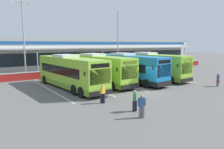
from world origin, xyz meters
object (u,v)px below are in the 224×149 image
(pedestrian_in_dark_coat, at_px, (103,93))
(pedestrian_approaching_bus, at_px, (135,100))
(coach_bus_left_centre, at_px, (97,69))
(pedestrian_with_handbag, at_px, (218,79))
(coach_bus_right_centre, at_px, (150,66))
(pedestrian_child, at_px, (142,105))
(coach_bus_centre, at_px, (128,68))
(lamp_post_west, at_px, (24,35))
(lamp_post_centre, at_px, (118,37))
(coach_bus_leftmost, at_px, (70,73))

(pedestrian_in_dark_coat, relative_size, pedestrian_approaching_bus, 1.00)
(coach_bus_left_centre, relative_size, pedestrian_with_handbag, 7.60)
(coach_bus_right_centre, xyz_separation_m, pedestrian_child, (-12.30, -12.12, -0.91))
(coach_bus_centre, distance_m, lamp_post_west, 16.04)
(coach_bus_right_centre, relative_size, lamp_post_west, 1.12)
(coach_bus_left_centre, relative_size, lamp_post_centre, 1.12)
(coach_bus_left_centre, distance_m, pedestrian_in_dark_coat, 9.35)
(coach_bus_left_centre, height_order, pedestrian_in_dark_coat, coach_bus_left_centre)
(coach_bus_leftmost, xyz_separation_m, lamp_post_centre, (14.14, 10.69, 4.50))
(coach_bus_leftmost, distance_m, coach_bus_right_centre, 12.47)
(pedestrian_approaching_bus, relative_size, lamp_post_centre, 0.15)
(coach_bus_leftmost, xyz_separation_m, pedestrian_child, (0.17, -11.96, -0.91))
(coach_bus_leftmost, distance_m, lamp_post_west, 12.19)
(coach_bus_left_centre, bearing_deg, coach_bus_centre, -15.55)
(pedestrian_with_handbag, xyz_separation_m, pedestrian_in_dark_coat, (-15.08, 1.35, 0.02))
(coach_bus_leftmost, distance_m, coach_bus_left_centre, 4.21)
(coach_bus_leftmost, xyz_separation_m, coach_bus_right_centre, (12.47, 0.16, 0.00))
(pedestrian_with_handbag, relative_size, lamp_post_west, 0.15)
(coach_bus_right_centre, relative_size, pedestrian_with_handbag, 7.60)
(pedestrian_with_handbag, xyz_separation_m, lamp_post_centre, (-0.80, 19.39, 5.43))
(coach_bus_leftmost, height_order, coach_bus_centre, same)
(lamp_post_west, xyz_separation_m, lamp_post_centre, (16.60, -0.37, 0.00))
(coach_bus_right_centre, height_order, pedestrian_in_dark_coat, coach_bus_right_centre)
(pedestrian_in_dark_coat, bearing_deg, pedestrian_approaching_bus, -75.68)
(coach_bus_leftmost, relative_size, lamp_post_west, 1.12)
(coach_bus_leftmost, distance_m, pedestrian_approaching_bus, 10.67)
(coach_bus_left_centre, distance_m, coach_bus_centre, 4.12)
(pedestrian_in_dark_coat, bearing_deg, coach_bus_leftmost, 88.88)
(coach_bus_left_centre, xyz_separation_m, pedestrian_in_dark_coat, (-4.25, -8.28, -0.91))
(lamp_post_centre, bearing_deg, lamp_post_west, 178.72)
(pedestrian_in_dark_coat, xyz_separation_m, pedestrian_child, (0.31, -4.60, 0.00))
(pedestrian_child, distance_m, pedestrian_approaching_bus, 1.44)
(lamp_post_centre, bearing_deg, coach_bus_centre, -119.19)
(coach_bus_centre, distance_m, coach_bus_right_centre, 4.42)
(pedestrian_approaching_bus, distance_m, lamp_post_west, 22.56)
(pedestrian_with_handbag, height_order, pedestrian_approaching_bus, same)
(coach_bus_leftmost, distance_m, pedestrian_in_dark_coat, 7.42)
(pedestrian_approaching_bus, bearing_deg, pedestrian_with_handbag, 7.61)
(pedestrian_approaching_bus, bearing_deg, coach_bus_centre, 54.70)
(coach_bus_centre, relative_size, coach_bus_right_centre, 1.00)
(coach_bus_leftmost, xyz_separation_m, pedestrian_in_dark_coat, (-0.14, -7.36, -0.91))
(coach_bus_centre, height_order, pedestrian_approaching_bus, coach_bus_centre)
(pedestrian_approaching_bus, xyz_separation_m, lamp_post_west, (-3.14, 21.67, 5.42))
(pedestrian_in_dark_coat, relative_size, lamp_post_west, 0.15)
(coach_bus_right_centre, relative_size, pedestrian_child, 7.60)
(pedestrian_in_dark_coat, distance_m, lamp_post_west, 19.34)
(coach_bus_left_centre, distance_m, lamp_post_west, 12.89)
(pedestrian_with_handbag, xyz_separation_m, pedestrian_child, (-14.77, -3.25, 0.02))
(coach_bus_right_centre, distance_m, lamp_post_west, 19.02)
(coach_bus_right_centre, bearing_deg, pedestrian_with_handbag, -74.46)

